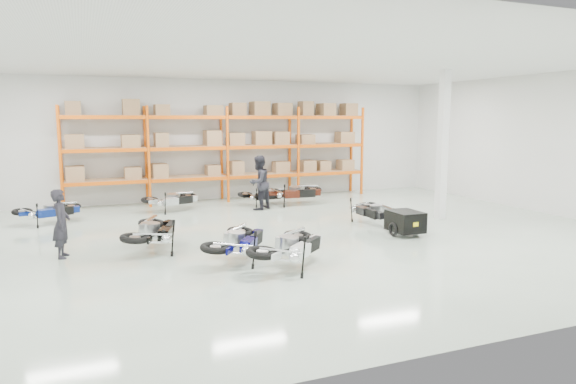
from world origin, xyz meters
name	(u,v)px	position (x,y,z in m)	size (l,w,h in m)	color
room	(289,150)	(0.00, 0.00, 2.25)	(18.00, 18.00, 18.00)	#B4C9B6
pallet_rack	(224,140)	(0.00, 6.45, 2.26)	(11.28, 0.98, 3.62)	#E3580B
structural_column	(443,146)	(5.20, 0.50, 2.25)	(0.25, 0.25, 4.50)	white
moto_blue_centre	(239,235)	(-1.87, -1.75, 0.57)	(0.82, 1.85, 1.13)	#07084D
moto_silver_left	(291,240)	(-1.02, -2.66, 0.58)	(0.85, 1.91, 1.17)	silver
moto_black_far_left	(154,226)	(-3.45, -0.17, 0.59)	(0.85, 1.92, 1.18)	black
moto_touring_right	(373,207)	(2.88, 0.57, 0.52)	(0.75, 1.69, 1.04)	black
trailer	(405,222)	(2.88, -1.02, 0.38)	(0.81, 1.53, 0.64)	black
moto_back_a	(49,207)	(-5.89, 4.11, 0.50)	(0.73, 1.64, 1.00)	navy
moto_back_b	(172,196)	(-2.22, 4.87, 0.51)	(0.74, 1.68, 1.02)	#A3A8AC
moto_back_c	(264,192)	(1.01, 4.88, 0.48)	(0.70, 1.57, 0.96)	black
moto_back_d	(294,189)	(2.06, 4.60, 0.58)	(0.84, 1.89, 1.16)	#40150C
person_left	(61,224)	(-5.42, -0.03, 0.77)	(0.56, 0.37, 1.53)	black
person_back	(259,183)	(0.56, 4.12, 0.92)	(0.89, 0.69, 1.83)	black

